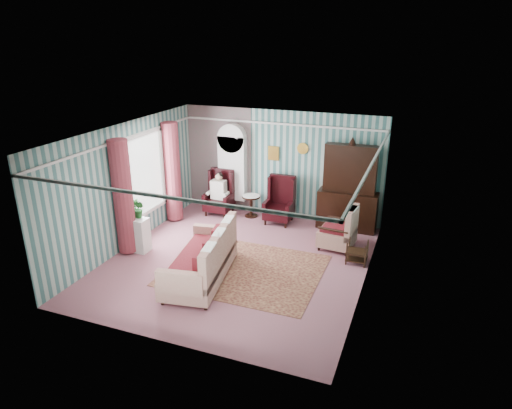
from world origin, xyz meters
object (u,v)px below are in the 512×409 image
at_px(bookcase, 232,173).
at_px(seated_woman, 219,194).
at_px(round_side_table, 251,206).
at_px(coffee_table, 215,246).
at_px(plant_stand, 137,235).
at_px(wingback_left, 219,193).
at_px(floral_armchair, 337,231).
at_px(sofa, 199,255).
at_px(wingback_right, 279,201).
at_px(dresser_hutch, 349,185).
at_px(nest_table, 357,252).

bearing_deg(bookcase, seated_woman, -122.66).
distance_m(round_side_table, coffee_table, 2.41).
distance_m(seated_woman, plant_stand, 2.87).
distance_m(round_side_table, plant_stand, 3.36).
xyz_separation_m(wingback_left, floral_armchair, (3.50, -0.95, -0.19)).
bearing_deg(sofa, wingback_right, -18.48).
distance_m(dresser_hutch, floral_armchair, 1.43).
bearing_deg(wingback_right, nest_table, -33.75).
bearing_deg(nest_table, seated_woman, 159.15).
bearing_deg(round_side_table, wingback_left, -170.54).
relative_size(seated_woman, coffee_table, 1.25).
height_order(dresser_hutch, wingback_right, dresser_hutch).
bearing_deg(sofa, round_side_table, -4.67).
height_order(wingback_right, coffee_table, wingback_right).
bearing_deg(sofa, coffee_table, 1.62).
height_order(bookcase, sofa, bookcase).
height_order(seated_woman, plant_stand, seated_woman).
xyz_separation_m(wingback_right, floral_armchair, (1.75, -0.95, -0.19)).
height_order(dresser_hutch, nest_table, dresser_hutch).
relative_size(wingback_right, plant_stand, 1.56).
bearing_deg(wingback_right, bookcase, 165.43).
xyz_separation_m(wingback_left, sofa, (1.20, -3.45, -0.06)).
relative_size(round_side_table, floral_armchair, 0.69).
bearing_deg(bookcase, nest_table, -26.92).
xyz_separation_m(wingback_left, round_side_table, (0.90, 0.15, -0.33)).
relative_size(floral_armchair, coffee_table, 0.92).
relative_size(dresser_hutch, nest_table, 4.37).
xyz_separation_m(wingback_right, coffee_table, (-0.78, -2.26, -0.44)).
bearing_deg(plant_stand, seated_woman, 73.78).
distance_m(plant_stand, sofa, 2.13).
bearing_deg(plant_stand, coffee_table, 15.55).
xyz_separation_m(dresser_hutch, floral_armchair, (0.00, -1.22, -0.74)).
bearing_deg(dresser_hutch, coffee_table, -135.05).
bearing_deg(nest_table, wingback_right, 146.25).
bearing_deg(wingback_right, sofa, -99.05).
distance_m(wingback_left, nest_table, 4.37).
bearing_deg(dresser_hutch, wingback_left, -175.59).
relative_size(plant_stand, sofa, 0.35).
distance_m(bookcase, wingback_right, 1.63).
relative_size(bookcase, sofa, 0.99).
relative_size(dresser_hutch, sofa, 1.04).
height_order(bookcase, round_side_table, bookcase).
bearing_deg(bookcase, floral_armchair, -22.41).
distance_m(dresser_hutch, wingback_right, 1.86).
bearing_deg(wingback_right, plant_stand, -132.84).
xyz_separation_m(bookcase, wingback_left, (-0.25, -0.39, -0.50)).
xyz_separation_m(seated_woman, floral_armchair, (3.50, -0.95, -0.15)).
distance_m(dresser_hutch, round_side_table, 2.75).
relative_size(wingback_left, seated_woman, 1.06).
bearing_deg(bookcase, coffee_table, -74.85).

